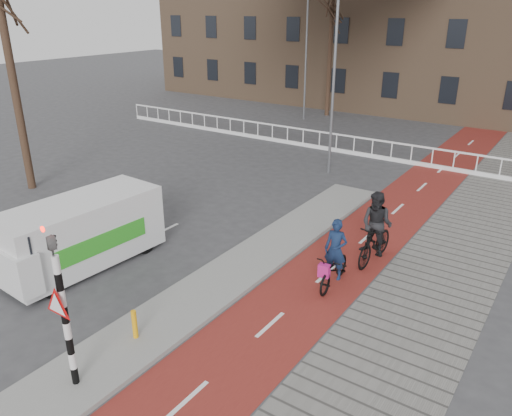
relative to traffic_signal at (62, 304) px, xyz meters
The scene contains 14 objects.
ground 2.90m from the traffic_signal, 73.47° to the left, with size 120.00×120.00×0.00m, color #38383A.
bike_lane 12.36m from the traffic_signal, 80.09° to the left, with size 2.50×60.00×0.01m, color maroon.
sidewalk 13.13m from the traffic_signal, 67.82° to the left, with size 3.00×60.00×0.01m, color slate.
curb_island 6.32m from the traffic_signal, 90.95° to the left, with size 1.80×16.00×0.12m, color gray.
traffic_signal is the anchor object (origin of this frame).
bollard 2.31m from the traffic_signal, 93.52° to the left, with size 0.12×0.12×0.70m, color #EDA00D.
cyclist_near 7.17m from the traffic_signal, 68.83° to the left, with size 0.81×1.92×1.95m.
cyclist_far 9.05m from the traffic_signal, 70.99° to the left, with size 1.00×2.12×2.21m.
van 5.48m from the traffic_signal, 139.94° to the left, with size 2.17×4.82×2.03m.
railing 19.60m from the traffic_signal, 103.02° to the left, with size 28.00×0.10×0.99m.
tree_left 13.62m from the traffic_signal, 150.38° to the left, with size 0.32×0.32×9.14m, color #301E15.
tree_mid 28.62m from the traffic_signal, 106.58° to the left, with size 0.29×0.29×7.89m, color #301E15.
streetlight_near 15.81m from the traffic_signal, 97.70° to the left, with size 0.12×0.12×7.64m, color slate.
streetlight_left 26.89m from the traffic_signal, 109.28° to the left, with size 0.12×0.12×8.36m, color slate.
Camera 1 is at (6.93, -6.58, 7.19)m, focal length 35.00 mm.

